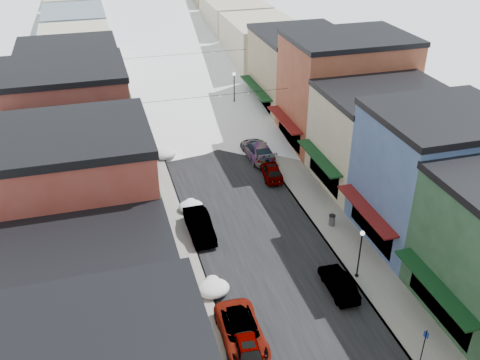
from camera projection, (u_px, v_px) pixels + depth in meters
road at (178, 89)px, 72.70m from camera, size 10.00×160.00×0.01m
sidewalk_left at (129, 93)px, 71.10m from camera, size 3.20×160.00×0.15m
sidewalk_right at (225, 84)px, 74.24m from camera, size 3.20×160.00×0.15m
curb_left at (141, 92)px, 71.47m from camera, size 0.10×160.00×0.15m
curb_right at (214, 85)px, 73.87m from camera, size 0.10×160.00×0.15m
bldg_l_cream at (82, 331)px, 27.47m from camera, size 11.30×8.20×9.50m
bldg_l_brick_near at (67, 224)px, 33.30m from camera, size 12.30×8.20×12.50m
bldg_l_grayblue at (77, 182)px, 41.40m from camera, size 11.30×9.20×9.00m
bldg_l_brick_far at (62, 126)px, 48.20m from camera, size 13.30×9.20×11.00m
bldg_l_tan at (73, 93)px, 57.05m from camera, size 11.30×11.20×10.00m
bldg_r_blue at (436, 176)px, 40.63m from camera, size 11.30×9.20×10.50m
bldg_r_cream at (382, 137)px, 48.65m from camera, size 12.30×9.20×9.00m
bldg_r_brick_far at (345, 90)px, 55.68m from camera, size 13.30×9.20×11.50m
bldg_r_tan at (300, 71)px, 64.30m from camera, size 11.30×11.20×9.50m
distant_blocks at (152, 21)px, 89.98m from camera, size 34.00×55.00×8.00m
overhead_cables at (195, 73)px, 59.19m from camera, size 16.40×15.04×0.04m
car_white_suv at (242, 332)px, 32.75m from camera, size 2.65×5.55×1.53m
car_silver_sedan at (249, 354)px, 31.32m from camera, size 2.06×4.44×1.47m
car_dark_hatch at (200, 225)px, 42.70m from camera, size 1.83×5.05×1.66m
car_silver_wagon at (161, 109)px, 64.42m from camera, size 2.05×4.91×1.42m
car_green_sedan at (339, 283)px, 36.83m from camera, size 1.55×4.21×1.38m
car_gray_suv at (272, 171)px, 50.91m from camera, size 2.30×4.51×1.47m
car_black_sedan at (258, 150)px, 54.53m from camera, size 2.53×5.97×1.72m
car_lane_silver at (170, 98)px, 67.25m from camera, size 2.16×5.00×1.68m
car_lane_white at (172, 66)px, 79.25m from camera, size 2.61×5.41×1.49m
parking_sign at (424, 343)px, 30.96m from camera, size 0.15×0.31×2.39m
trash_can at (332, 220)px, 43.75m from camera, size 0.55×0.55×0.94m
streetlamp_near at (360, 248)px, 37.12m from camera, size 0.32×0.32×3.90m
streetlamp_far at (234, 87)px, 63.92m from camera, size 0.41×0.41×4.90m
snow_pile_near at (213, 288)px, 36.78m from camera, size 2.25×2.58×0.95m
snow_pile_mid at (191, 206)px, 45.99m from camera, size 2.11×2.50×0.89m
snow_pile_far at (165, 154)px, 54.63m from camera, size 2.31×2.62×0.98m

